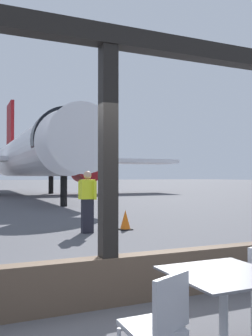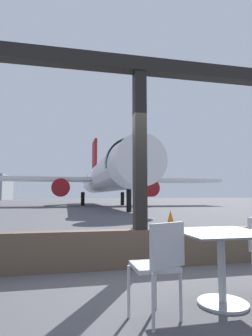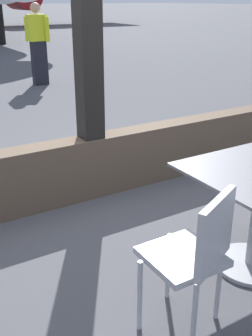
{
  "view_description": "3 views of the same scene",
  "coord_description": "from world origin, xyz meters",
  "px_view_note": "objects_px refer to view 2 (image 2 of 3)",
  "views": [
    {
      "loc": [
        -1.65,
        -4.32,
        1.6
      ],
      "look_at": [
        5.93,
        12.98,
        2.01
      ],
      "focal_mm": 39.62,
      "sensor_mm": 36.0,
      "label": 1
    },
    {
      "loc": [
        -1.19,
        -4.43,
        1.13
      ],
      "look_at": [
        2.39,
        12.22,
        2.84
      ],
      "focal_mm": 29.83,
      "sensor_mm": 36.0,
      "label": 2
    },
    {
      "loc": [
        -1.63,
        -3.35,
        1.82
      ],
      "look_at": [
        -0.24,
        -1.04,
        0.7
      ],
      "focal_mm": 43.79,
      "sensor_mm": 36.0,
      "label": 3
    }
  ],
  "objects_px": {
    "cafe_chair_window_left": "(160,260)",
    "traffic_cone": "(171,218)",
    "ground_crew_worker": "(141,202)",
    "airplane": "(106,177)",
    "dining_table": "(221,257)"
  },
  "relations": [
    {
      "from": "cafe_chair_window_left",
      "to": "traffic_cone",
      "type": "bearing_deg",
      "value": 68.2
    },
    {
      "from": "ground_crew_worker",
      "to": "traffic_cone",
      "type": "height_order",
      "value": "ground_crew_worker"
    },
    {
      "from": "ground_crew_worker",
      "to": "airplane",
      "type": "bearing_deg",
      "value": 85.53
    },
    {
      "from": "ground_crew_worker",
      "to": "dining_table",
      "type": "bearing_deg",
      "value": -98.49
    },
    {
      "from": "dining_table",
      "to": "airplane",
      "type": "distance_m",
      "value": 28.62
    },
    {
      "from": "cafe_chair_window_left",
      "to": "traffic_cone",
      "type": "distance_m",
      "value": 8.33
    },
    {
      "from": "airplane",
      "to": "cafe_chair_window_left",
      "type": "bearing_deg",
      "value": -96.99
    },
    {
      "from": "cafe_chair_window_left",
      "to": "traffic_cone",
      "type": "xyz_separation_m",
      "value": [
        3.09,
        7.73,
        -0.27
      ]
    },
    {
      "from": "airplane",
      "to": "ground_crew_worker",
      "type": "distance_m",
      "value": 21.21
    },
    {
      "from": "traffic_cone",
      "to": "airplane",
      "type": "bearing_deg",
      "value": 88.85
    },
    {
      "from": "ground_crew_worker",
      "to": "traffic_cone",
      "type": "relative_size",
      "value": 2.96
    },
    {
      "from": "cafe_chair_window_left",
      "to": "traffic_cone",
      "type": "height_order",
      "value": "cafe_chair_window_left"
    },
    {
      "from": "dining_table",
      "to": "airplane",
      "type": "relative_size",
      "value": 0.03
    },
    {
      "from": "airplane",
      "to": "traffic_cone",
      "type": "distance_m",
      "value": 21.09
    },
    {
      "from": "dining_table",
      "to": "ground_crew_worker",
      "type": "distance_m",
      "value": 7.43
    }
  ]
}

